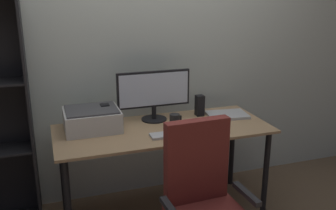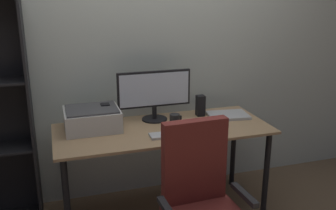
{
  "view_description": "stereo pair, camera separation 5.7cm",
  "coord_description": "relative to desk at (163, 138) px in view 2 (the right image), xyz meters",
  "views": [
    {
      "loc": [
        -0.81,
        -2.53,
        1.74
      ],
      "look_at": [
        0.04,
        0.0,
        0.91
      ],
      "focal_mm": 40.4,
      "sensor_mm": 36.0,
      "label": 1
    },
    {
      "loc": [
        -0.76,
        -2.55,
        1.74
      ],
      "look_at": [
        0.04,
        0.0,
        0.91
      ],
      "focal_mm": 40.4,
      "sensor_mm": 36.0,
      "label": 2
    }
  ],
  "objects": [
    {
      "name": "mouse",
      "position": [
        0.23,
        -0.16,
        0.1
      ],
      "size": [
        0.07,
        0.1,
        0.03
      ],
      "primitive_type": "cube",
      "rotation": [
        0.0,
        0.0,
        0.12
      ],
      "color": "black",
      "rests_on": "desk"
    },
    {
      "name": "speaker_left",
      "position": [
        -0.4,
        0.19,
        0.17
      ],
      "size": [
        0.06,
        0.07,
        0.17
      ],
      "primitive_type": "cube",
      "color": "black",
      "rests_on": "desk"
    },
    {
      "name": "monitor",
      "position": [
        -0.01,
        0.19,
        0.32
      ],
      "size": [
        0.58,
        0.2,
        0.4
      ],
      "color": "black",
      "rests_on": "desk"
    },
    {
      "name": "laptop",
      "position": [
        0.58,
        0.09,
        0.1
      ],
      "size": [
        0.35,
        0.27,
        0.02
      ],
      "primitive_type": "cube",
      "rotation": [
        0.0,
        0.0,
        -0.12
      ],
      "color": "#B7BABC",
      "rests_on": "desk"
    },
    {
      "name": "back_wall",
      "position": [
        0.0,
        0.51,
        0.65
      ],
      "size": [
        6.4,
        0.1,
        2.6
      ],
      "primitive_type": "cube",
      "color": "beige",
      "rests_on": "ground"
    },
    {
      "name": "desk",
      "position": [
        0.0,
        0.0,
        0.0
      ],
      "size": [
        1.61,
        0.67,
        0.74
      ],
      "color": "tan",
      "rests_on": "ground"
    },
    {
      "name": "printer",
      "position": [
        -0.51,
        0.14,
        0.17
      ],
      "size": [
        0.4,
        0.34,
        0.16
      ],
      "color": "silver",
      "rests_on": "desk"
    },
    {
      "name": "keyboard",
      "position": [
        0.0,
        -0.17,
        0.09
      ],
      "size": [
        0.29,
        0.11,
        0.02
      ],
      "primitive_type": "cube",
      "rotation": [
        0.0,
        0.0,
        -0.01
      ],
      "color": "#B7BABC",
      "rests_on": "desk"
    },
    {
      "name": "coffee_mug",
      "position": [
        0.09,
        0.0,
        0.14
      ],
      "size": [
        0.09,
        0.08,
        0.1
      ],
      "color": "black",
      "rests_on": "desk"
    },
    {
      "name": "speaker_right",
      "position": [
        0.37,
        0.19,
        0.17
      ],
      "size": [
        0.06,
        0.07,
        0.17
      ],
      "primitive_type": "cube",
      "color": "black",
      "rests_on": "desk"
    }
  ]
}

